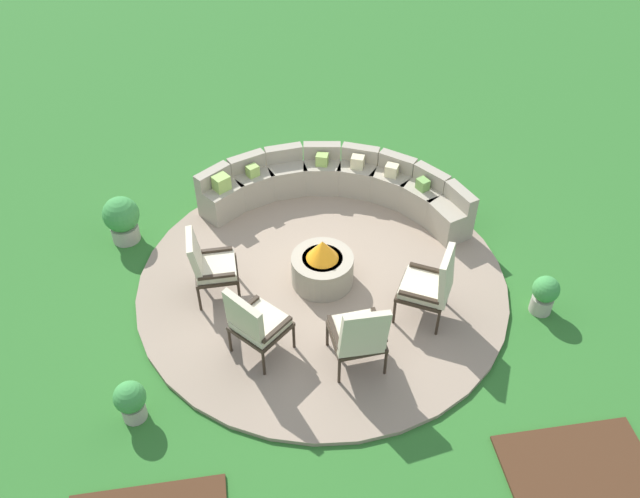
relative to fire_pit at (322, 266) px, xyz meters
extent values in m
plane|color=#2D6B28|center=(0.00, 0.00, -0.33)|extent=(24.00, 24.00, 0.00)
cylinder|color=gray|center=(0.00, 0.00, -0.30)|extent=(4.87, 4.87, 0.06)
cube|color=#472B19|center=(2.19, -3.29, -0.31)|extent=(1.55, 1.42, 0.04)
cylinder|color=#9E937F|center=(0.00, 0.00, -0.06)|extent=(0.81, 0.81, 0.42)
cylinder|color=black|center=(0.00, 0.00, 0.12)|extent=(0.53, 0.53, 0.06)
cone|color=orange|center=(0.00, 0.00, 0.29)|extent=(0.42, 0.42, 0.28)
cube|color=#9E937F|center=(1.92, 0.69, -0.03)|extent=(0.61, 0.68, 0.47)
cube|color=#9E937F|center=(2.06, 0.74, 0.32)|extent=(0.34, 0.58, 0.23)
cube|color=#9E937F|center=(1.67, 1.18, -0.03)|extent=(0.69, 0.71, 0.47)
cube|color=#9E937F|center=(1.79, 1.26, 0.32)|extent=(0.45, 0.55, 0.23)
cube|color=#9E937F|center=(1.30, 1.58, -0.03)|extent=(0.72, 0.70, 0.47)
cube|color=#9E937F|center=(1.39, 1.69, 0.32)|extent=(0.53, 0.48, 0.23)
cube|color=#9E937F|center=(0.84, 1.86, -0.03)|extent=(0.69, 0.64, 0.47)
cube|color=#9E937F|center=(0.90, 2.00, 0.32)|extent=(0.57, 0.37, 0.23)
cube|color=#9E937F|center=(0.32, 2.02, -0.03)|extent=(0.62, 0.53, 0.47)
cube|color=#9E937F|center=(0.34, 2.16, 0.32)|extent=(0.58, 0.24, 0.23)
cube|color=#9E937F|center=(-0.23, 2.03, -0.03)|extent=(0.60, 0.51, 0.47)
cube|color=#9E937F|center=(-0.25, 2.17, 0.32)|extent=(0.57, 0.22, 0.23)
cube|color=#9E937F|center=(-0.76, 1.90, -0.03)|extent=(0.68, 0.62, 0.47)
cube|color=#9E937F|center=(-0.81, 2.03, 0.32)|extent=(0.58, 0.36, 0.23)
cube|color=#9E937F|center=(-1.23, 1.63, -0.03)|extent=(0.72, 0.70, 0.47)
cube|color=#9E937F|center=(-1.32, 1.75, 0.32)|extent=(0.54, 0.46, 0.23)
cube|color=#93B756|center=(-0.74, 1.85, 0.28)|extent=(0.21, 0.20, 0.16)
cube|color=#70A34C|center=(1.63, 1.15, 0.28)|extent=(0.20, 0.21, 0.16)
cube|color=#93B756|center=(0.31, 1.97, 0.29)|extent=(0.21, 0.20, 0.17)
cube|color=beige|center=(1.27, 1.54, 0.29)|extent=(0.23, 0.22, 0.18)
cube|color=#93B756|center=(-1.20, 1.59, 0.31)|extent=(0.28, 0.27, 0.22)
cube|color=beige|center=(0.82, 1.82, 0.30)|extent=(0.23, 0.22, 0.19)
cylinder|color=#2D2319|center=(-1.11, 0.24, -0.08)|extent=(0.04, 0.04, 0.38)
cylinder|color=#2D2319|center=(-1.10, -0.27, -0.08)|extent=(0.04, 0.04, 0.38)
cylinder|color=#2D2319|center=(-1.61, 0.23, -0.08)|extent=(0.04, 0.04, 0.38)
cylinder|color=#2D2319|center=(-1.60, -0.27, -0.08)|extent=(0.04, 0.04, 0.38)
cube|color=#2D2319|center=(-1.36, -0.02, 0.14)|extent=(0.54, 0.55, 0.05)
cube|color=beige|center=(-1.36, -0.02, 0.21)|extent=(0.50, 0.50, 0.09)
cube|color=beige|center=(-1.58, -0.02, 0.44)|extent=(0.17, 0.50, 0.57)
cube|color=#2D2319|center=(-1.36, 0.22, 0.27)|extent=(0.46, 0.06, 0.04)
cube|color=#2D2319|center=(-1.35, -0.26, 0.27)|extent=(0.46, 0.06, 0.04)
cylinder|color=#2D2319|center=(-0.87, -0.65, -0.08)|extent=(0.04, 0.04, 0.38)
cylinder|color=#2D2319|center=(-0.51, -1.05, -0.08)|extent=(0.04, 0.04, 0.38)
cylinder|color=#2D2319|center=(-1.26, -1.00, -0.08)|extent=(0.04, 0.04, 0.38)
cylinder|color=#2D2319|center=(-0.90, -1.40, -0.08)|extent=(0.04, 0.04, 0.38)
cube|color=#2D2319|center=(-0.89, -1.03, 0.14)|extent=(0.80, 0.80, 0.05)
cube|color=beige|center=(-0.89, -1.03, 0.21)|extent=(0.74, 0.74, 0.09)
cube|color=beige|center=(-1.06, -1.19, 0.48)|extent=(0.42, 0.55, 0.70)
cube|color=#2D2319|center=(-1.06, -0.83, 0.27)|extent=(0.39, 0.35, 0.04)
cube|color=#2D2319|center=(-0.71, -1.22, 0.27)|extent=(0.39, 0.35, 0.04)
cylinder|color=#2D2319|center=(-0.11, -1.08, -0.08)|extent=(0.04, 0.04, 0.38)
cylinder|color=#2D2319|center=(0.43, -1.04, -0.08)|extent=(0.04, 0.04, 0.38)
cylinder|color=#2D2319|center=(-0.07, -1.65, -0.08)|extent=(0.04, 0.04, 0.38)
cylinder|color=#2D2319|center=(0.48, -1.60, -0.08)|extent=(0.04, 0.04, 0.38)
cube|color=#2D2319|center=(0.18, -1.34, 0.14)|extent=(0.63, 0.64, 0.05)
cube|color=beige|center=(0.18, -1.34, 0.21)|extent=(0.58, 0.59, 0.09)
cube|color=beige|center=(0.20, -1.60, 0.47)|extent=(0.59, 0.13, 0.65)
cube|color=#2D2319|center=(-0.08, -1.36, 0.27)|extent=(0.09, 0.51, 0.04)
cube|color=#2D2319|center=(0.44, -1.32, 0.27)|extent=(0.09, 0.51, 0.04)
cylinder|color=#2D2319|center=(0.76, -0.86, -0.08)|extent=(0.04, 0.04, 0.38)
cylinder|color=#2D2319|center=(1.02, -0.39, -0.08)|extent=(0.04, 0.04, 0.38)
cylinder|color=#2D2319|center=(1.23, -1.12, -0.08)|extent=(0.04, 0.04, 0.38)
cylinder|color=#2D2319|center=(1.49, -0.65, -0.08)|extent=(0.04, 0.04, 0.38)
cube|color=#2D2319|center=(1.13, -0.76, 0.14)|extent=(0.79, 0.78, 0.05)
cube|color=beige|center=(1.13, -0.76, 0.21)|extent=(0.72, 0.72, 0.09)
cube|color=beige|center=(1.34, -0.88, 0.47)|extent=(0.36, 0.56, 0.65)
cube|color=#2D2319|center=(1.00, -0.98, 0.27)|extent=(0.45, 0.28, 0.04)
cube|color=#2D2319|center=(1.25, -0.53, 0.27)|extent=(0.45, 0.28, 0.04)
cylinder|color=#A89E8E|center=(2.67, -0.89, -0.21)|extent=(0.28, 0.28, 0.23)
sphere|color=#3D8E42|center=(2.67, -0.89, 0.05)|extent=(0.34, 0.34, 0.34)
cylinder|color=#A89E8E|center=(-2.62, 1.33, -0.21)|extent=(0.39, 0.39, 0.24)
sphere|color=#3D8E42|center=(-2.62, 1.33, 0.12)|extent=(0.51, 0.51, 0.51)
cylinder|color=#A89E8E|center=(-2.36, -1.71, -0.22)|extent=(0.27, 0.27, 0.21)
sphere|color=#3D8E42|center=(-2.36, -1.71, 0.03)|extent=(0.35, 0.35, 0.35)
camera|label=1|loc=(-1.00, -6.19, 6.02)|focal=37.60mm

